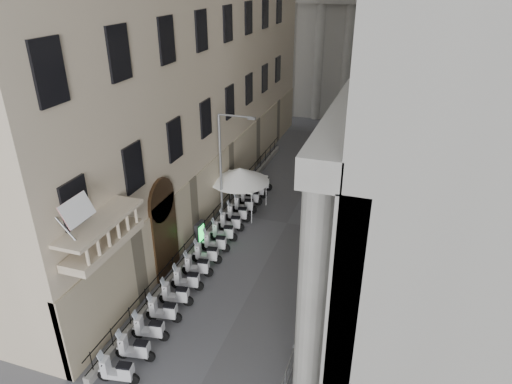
# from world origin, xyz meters

# --- Properties ---
(iron_fence) EXTENTS (0.30, 28.00, 1.40)m
(iron_fence) POSITION_xyz_m (-4.30, 18.00, 0.00)
(iron_fence) COLOR black
(iron_fence) RESTS_ON ground
(blue_awning) EXTENTS (1.60, 3.00, 3.00)m
(blue_awning) POSITION_xyz_m (4.15, 26.00, 0.00)
(blue_awning) COLOR navy
(blue_awning) RESTS_ON ground
(flag) EXTENTS (1.00, 1.40, 8.20)m
(flag) POSITION_xyz_m (-4.00, 5.00, 0.00)
(flag) COLOR #9E0C11
(flag) RESTS_ON ground
(scooter_0) EXTENTS (1.47, 0.78, 1.50)m
(scooter_0) POSITION_xyz_m (-3.16, 4.59, 0.00)
(scooter_0) COLOR silver
(scooter_0) RESTS_ON ground
(scooter_1) EXTENTS (1.47, 0.78, 1.50)m
(scooter_1) POSITION_xyz_m (-3.16, 5.85, 0.00)
(scooter_1) COLOR silver
(scooter_1) RESTS_ON ground
(scooter_2) EXTENTS (1.47, 0.78, 1.50)m
(scooter_2) POSITION_xyz_m (-3.16, 7.10, 0.00)
(scooter_2) COLOR silver
(scooter_2) RESTS_ON ground
(scooter_3) EXTENTS (1.47, 0.78, 1.50)m
(scooter_3) POSITION_xyz_m (-3.16, 8.36, 0.00)
(scooter_3) COLOR silver
(scooter_3) RESTS_ON ground
(scooter_4) EXTENTS (1.47, 0.78, 1.50)m
(scooter_4) POSITION_xyz_m (-3.16, 9.62, 0.00)
(scooter_4) COLOR silver
(scooter_4) RESTS_ON ground
(scooter_5) EXTENTS (1.47, 0.78, 1.50)m
(scooter_5) POSITION_xyz_m (-3.16, 10.88, 0.00)
(scooter_5) COLOR silver
(scooter_5) RESTS_ON ground
(scooter_6) EXTENTS (1.47, 0.78, 1.50)m
(scooter_6) POSITION_xyz_m (-3.16, 12.13, 0.00)
(scooter_6) COLOR silver
(scooter_6) RESTS_ON ground
(scooter_7) EXTENTS (1.47, 0.78, 1.50)m
(scooter_7) POSITION_xyz_m (-3.16, 13.39, 0.00)
(scooter_7) COLOR silver
(scooter_7) RESTS_ON ground
(scooter_8) EXTENTS (1.47, 0.78, 1.50)m
(scooter_8) POSITION_xyz_m (-3.16, 14.65, 0.00)
(scooter_8) COLOR silver
(scooter_8) RESTS_ON ground
(scooter_9) EXTENTS (1.47, 0.78, 1.50)m
(scooter_9) POSITION_xyz_m (-3.16, 15.91, 0.00)
(scooter_9) COLOR silver
(scooter_9) RESTS_ON ground
(scooter_10) EXTENTS (1.47, 0.78, 1.50)m
(scooter_10) POSITION_xyz_m (-3.16, 17.16, 0.00)
(scooter_10) COLOR silver
(scooter_10) RESTS_ON ground
(scooter_11) EXTENTS (1.47, 0.78, 1.50)m
(scooter_11) POSITION_xyz_m (-3.16, 18.42, 0.00)
(scooter_11) COLOR silver
(scooter_11) RESTS_ON ground
(scooter_12) EXTENTS (1.47, 0.78, 1.50)m
(scooter_12) POSITION_xyz_m (-3.16, 19.68, 0.00)
(scooter_12) COLOR silver
(scooter_12) RESTS_ON ground
(scooter_13) EXTENTS (1.47, 0.78, 1.50)m
(scooter_13) POSITION_xyz_m (-3.16, 20.94, 0.00)
(scooter_13) COLOR silver
(scooter_13) RESTS_ON ground
(scooter_14) EXTENTS (1.47, 0.78, 1.50)m
(scooter_14) POSITION_xyz_m (-3.16, 22.19, 0.00)
(scooter_14) COLOR silver
(scooter_14) RESTS_ON ground
(scooter_15) EXTENTS (1.47, 0.78, 1.50)m
(scooter_15) POSITION_xyz_m (-3.16, 23.45, 0.00)
(scooter_15) COLOR silver
(scooter_15) RESTS_ON ground
(barrier_1) EXTENTS (0.60, 2.40, 1.10)m
(barrier_1) POSITION_xyz_m (3.31, 7.40, 0.00)
(barrier_1) COLOR #9FA2A7
(barrier_1) RESTS_ON ground
(barrier_2) EXTENTS (0.60, 2.40, 1.10)m
(barrier_2) POSITION_xyz_m (3.31, 9.90, 0.00)
(barrier_2) COLOR #9FA2A7
(barrier_2) RESTS_ON ground
(barrier_3) EXTENTS (0.60, 2.40, 1.10)m
(barrier_3) POSITION_xyz_m (3.31, 12.40, 0.00)
(barrier_3) COLOR #9FA2A7
(barrier_3) RESTS_ON ground
(barrier_4) EXTENTS (0.60, 2.40, 1.10)m
(barrier_4) POSITION_xyz_m (3.31, 14.90, 0.00)
(barrier_4) COLOR #9FA2A7
(barrier_4) RESTS_ON ground
(barrier_5) EXTENTS (0.60, 2.40, 1.10)m
(barrier_5) POSITION_xyz_m (3.31, 17.40, 0.00)
(barrier_5) COLOR #9FA2A7
(barrier_5) RESTS_ON ground
(security_tent) EXTENTS (3.93, 3.93, 3.19)m
(security_tent) POSITION_xyz_m (-3.60, 20.00, 2.67)
(security_tent) COLOR silver
(security_tent) RESTS_ON ground
(street_lamp) EXTENTS (2.39, 0.20, 7.31)m
(street_lamp) POSITION_xyz_m (-3.94, 18.24, 4.31)
(street_lamp) COLOR gray
(street_lamp) RESTS_ON ground
(info_kiosk) EXTENTS (0.33, 0.83, 1.72)m
(info_kiosk) POSITION_xyz_m (-4.19, 14.71, 0.87)
(info_kiosk) COLOR black
(info_kiosk) RESTS_ON ground
(pedestrian_a) EXTENTS (0.75, 0.64, 1.73)m
(pedestrian_a) POSITION_xyz_m (-0.67, 28.30, 0.87)
(pedestrian_a) COLOR black
(pedestrian_a) RESTS_ON ground
(pedestrian_b) EXTENTS (1.01, 0.97, 1.64)m
(pedestrian_b) POSITION_xyz_m (1.99, 25.11, 0.82)
(pedestrian_b) COLOR black
(pedestrian_b) RESTS_ON ground
(pedestrian_c) EXTENTS (0.99, 0.76, 1.80)m
(pedestrian_c) POSITION_xyz_m (-0.05, 28.63, 0.90)
(pedestrian_c) COLOR black
(pedestrian_c) RESTS_ON ground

